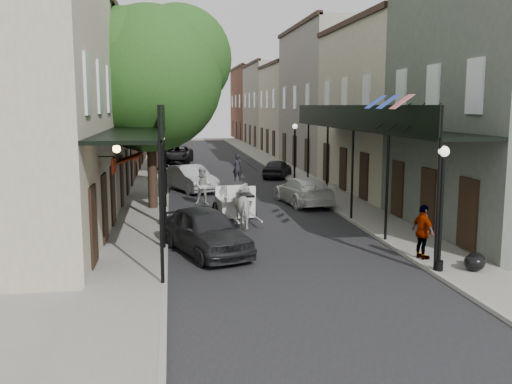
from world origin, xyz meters
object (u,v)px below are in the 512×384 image
object	(u,v)px
lamppost_right_near	(441,207)
pedestrian_walking	(203,186)
lamppost_left	(162,178)
car_left_near	(205,231)
car_left_mid	(190,179)
tree_far	(162,93)
car_right_near	(303,191)
horse	(246,206)
car_right_far	(277,169)
tree_near	(158,73)
pedestrian_sidewalk_right	(423,232)
car_left_far	(177,155)
pedestrian_sidewalk_left	(163,169)
carriage	(233,190)
lamppost_right_far	(295,152)

from	to	relation	value
lamppost_right_near	pedestrian_walking	distance (m)	14.59
lamppost_left	car_left_near	size ratio (longest dim) A/B	0.80
car_left_mid	tree_far	bearing A→B (deg)	78.35
tree_far	car_right_near	world-z (taller)	tree_far
lamppost_left	car_right_near	size ratio (longest dim) A/B	0.77
lamppost_left	horse	xyz separation A→B (m)	(3.42, -0.46, -1.18)
tree_far	car_right_far	bearing A→B (deg)	-20.52
tree_near	tree_far	bearing A→B (deg)	90.19
tree_far	car_right_far	distance (m)	9.85
lamppost_right_near	lamppost_left	size ratio (longest dim) A/B	1.00
tree_near	lamppost_left	xyz separation A→B (m)	(0.10, -4.18, -4.44)
pedestrian_sidewalk_right	car_left_far	bearing A→B (deg)	-0.64
pedestrian_sidewalk_left	pedestrian_sidewalk_right	xyz separation A→B (m)	(8.40, -19.58, -0.01)
tree_near	car_right_far	distance (m)	14.74
pedestrian_sidewalk_right	car_right_near	world-z (taller)	pedestrian_sidewalk_right
car_left_mid	horse	bearing A→B (deg)	-102.07
carriage	car_left_near	world-z (taller)	carriage
carriage	car_right_far	xyz separation A→B (m)	(4.52, 13.01, -0.48)
tree_far	pedestrian_sidewalk_left	distance (m)	7.15
car_right_far	tree_near	bearing A→B (deg)	77.44
car_left_mid	tree_near	bearing A→B (deg)	-128.66
tree_near	lamppost_right_far	size ratio (longest dim) A/B	2.60
lamppost_right_far	carriage	xyz separation A→B (m)	(-5.02, -9.77, -0.92)
car_left_mid	car_left_far	world-z (taller)	car_left_far
tree_far	carriage	size ratio (longest dim) A/B	2.97
tree_far	pedestrian_walking	size ratio (longest dim) A/B	4.50
lamppost_right_far	car_left_far	world-z (taller)	lamppost_right_far
lamppost_left	car_left_far	xyz separation A→B (m)	(0.90, 26.46, -1.29)
tree_near	horse	bearing A→B (deg)	-52.79
lamppost_right_near	lamppost_left	world-z (taller)	same
lamppost_right_near	car_left_far	xyz separation A→B (m)	(-7.30, 34.46, -1.29)
tree_far	car_left_mid	xyz separation A→B (m)	(1.65, -8.41, -5.08)
tree_far	car_left_near	xyz separation A→B (m)	(1.65, -22.72, -5.05)
pedestrian_sidewalk_left	car_left_near	size ratio (longest dim) A/B	0.38
horse	pedestrian_sidewalk_left	world-z (taller)	pedestrian_sidewalk_left
car_left_far	car_right_near	world-z (taller)	car_left_far
horse	pedestrian_sidewalk_right	world-z (taller)	pedestrian_sidewalk_right
horse	car_right_near	world-z (taller)	horse
car_right_far	carriage	bearing A→B (deg)	93.44
car_left_near	car_right_near	bearing A→B (deg)	38.62
carriage	pedestrian_sidewalk_right	xyz separation A→B (m)	(5.12, -8.91, -0.13)
tree_far	car_left_mid	distance (m)	9.96
lamppost_right_far	pedestrian_sidewalk_left	size ratio (longest dim) A/B	2.10
horse	pedestrian_sidewalk_left	size ratio (longest dim) A/B	1.16
car_left_near	car_left_far	world-z (taller)	car_left_near
tree_far	car_left_far	world-z (taller)	tree_far
tree_near	car_right_near	xyz separation A→B (m)	(7.11, 0.30, -5.79)
car_left_near	car_right_near	xyz separation A→B (m)	(5.51, 9.02, -0.09)
tree_far	car_right_near	distance (m)	16.29
horse	car_left_near	bearing A→B (deg)	59.54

